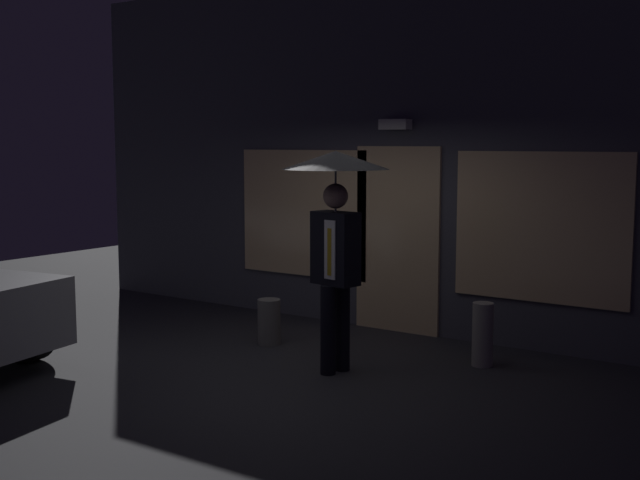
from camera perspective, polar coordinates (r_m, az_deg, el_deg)
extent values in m
plane|color=#2D2D33|center=(8.01, -2.33, -9.37)|extent=(18.00, 18.00, 0.00)
cube|color=#4C4C56|center=(9.67, 6.03, 6.24)|extent=(9.76, 0.30, 4.28)
cube|color=#F9D199|center=(9.59, 5.47, 0.02)|extent=(1.10, 0.04, 2.20)
cube|color=#F9D199|center=(10.30, -1.20, 1.92)|extent=(1.90, 0.04, 1.60)
cube|color=#F9D199|center=(8.86, 15.25, 0.87)|extent=(1.90, 0.04, 1.60)
cube|color=white|center=(9.46, 5.33, 8.12)|extent=(0.36, 0.16, 0.12)
cylinder|color=black|center=(7.87, 0.57, -6.37)|extent=(0.15, 0.15, 0.87)
cylinder|color=black|center=(8.01, 1.59, -6.14)|extent=(0.15, 0.15, 0.87)
cube|color=black|center=(7.80, 1.10, -0.58)|extent=(0.50, 0.32, 0.71)
cube|color=silver|center=(7.68, 0.72, -0.70)|extent=(0.14, 0.05, 0.57)
cube|color=#B28C19|center=(7.68, 0.71, -0.85)|extent=(0.05, 0.03, 0.45)
sphere|color=#A07B70|center=(7.75, 1.11, 3.12)|extent=(0.24, 0.24, 0.24)
cylinder|color=slate|center=(7.75, 1.11, 2.97)|extent=(0.02, 0.02, 0.90)
cone|color=black|center=(7.73, 1.11, 5.65)|extent=(1.03, 1.03, 0.17)
cylinder|color=black|center=(8.87, -19.99, -6.05)|extent=(0.67, 0.31, 0.64)
cylinder|color=#9E998E|center=(8.35, 11.40, -6.54)|extent=(0.21, 0.21, 0.65)
cylinder|color=slate|center=(9.07, -3.61, -5.78)|extent=(0.25, 0.25, 0.51)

